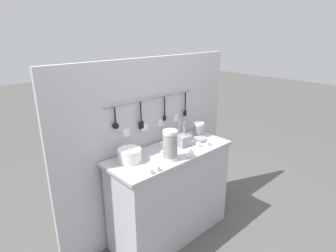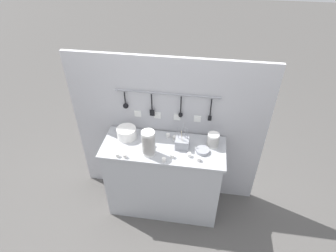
{
  "view_description": "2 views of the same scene",
  "coord_description": "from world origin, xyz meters",
  "px_view_note": "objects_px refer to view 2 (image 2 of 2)",
  "views": [
    {
      "loc": [
        -1.63,
        -1.71,
        1.98
      ],
      "look_at": [
        -0.04,
        -0.01,
        1.17
      ],
      "focal_mm": 30.0,
      "sensor_mm": 36.0,
      "label": 1
    },
    {
      "loc": [
        0.35,
        -2.05,
        2.77
      ],
      "look_at": [
        0.05,
        -0.0,
        1.18
      ],
      "focal_mm": 30.0,
      "sensor_mm": 36.0,
      "label": 2
    }
  ],
  "objects_px": {
    "plate_stack": "(127,133)",
    "cup_edge_far": "(172,156)",
    "cup_back_right": "(199,159)",
    "cup_front_right": "(125,156)",
    "bowl_stack_tall_left": "(148,143)",
    "bowl_stack_short_front": "(213,140)",
    "cup_front_left": "(189,155)",
    "cutlery_caddy": "(182,143)",
    "cup_back_left": "(168,135)",
    "cup_mid_row": "(174,138)",
    "steel_mixing_bowl": "(203,151)",
    "cup_beside_plates": "(118,155)",
    "cup_edge_near": "(164,160)",
    "cup_by_caddy": "(152,145)"
  },
  "relations": [
    {
      "from": "cup_beside_plates",
      "to": "cup_mid_row",
      "type": "relative_size",
      "value": 1.0
    },
    {
      "from": "cup_edge_far",
      "to": "cup_mid_row",
      "type": "height_order",
      "value": "same"
    },
    {
      "from": "cup_front_right",
      "to": "cutlery_caddy",
      "type": "bearing_deg",
      "value": 24.14
    },
    {
      "from": "cup_edge_near",
      "to": "cup_front_left",
      "type": "bearing_deg",
      "value": 24.39
    },
    {
      "from": "cup_edge_far",
      "to": "cup_mid_row",
      "type": "distance_m",
      "value": 0.26
    },
    {
      "from": "bowl_stack_short_front",
      "to": "cup_mid_row",
      "type": "distance_m",
      "value": 0.39
    },
    {
      "from": "cup_back_right",
      "to": "cup_by_caddy",
      "type": "bearing_deg",
      "value": 163.98
    },
    {
      "from": "bowl_stack_short_front",
      "to": "cutlery_caddy",
      "type": "bearing_deg",
      "value": -169.18
    },
    {
      "from": "bowl_stack_short_front",
      "to": "bowl_stack_tall_left",
      "type": "relative_size",
      "value": 0.56
    },
    {
      "from": "steel_mixing_bowl",
      "to": "cutlery_caddy",
      "type": "height_order",
      "value": "cutlery_caddy"
    },
    {
      "from": "steel_mixing_bowl",
      "to": "cup_back_right",
      "type": "height_order",
      "value": "cup_back_right"
    },
    {
      "from": "cup_beside_plates",
      "to": "cup_back_right",
      "type": "bearing_deg",
      "value": 4.44
    },
    {
      "from": "plate_stack",
      "to": "cup_mid_row",
      "type": "bearing_deg",
      "value": 3.84
    },
    {
      "from": "plate_stack",
      "to": "steel_mixing_bowl",
      "type": "relative_size",
      "value": 1.52
    },
    {
      "from": "bowl_stack_short_front",
      "to": "cup_edge_near",
      "type": "relative_size",
      "value": 3.53
    },
    {
      "from": "cup_by_caddy",
      "to": "cup_front_right",
      "type": "bearing_deg",
      "value": -139.67
    },
    {
      "from": "cutlery_caddy",
      "to": "cup_back_right",
      "type": "bearing_deg",
      "value": -44.9
    },
    {
      "from": "cup_by_caddy",
      "to": "cup_beside_plates",
      "type": "relative_size",
      "value": 1.0
    },
    {
      "from": "steel_mixing_bowl",
      "to": "plate_stack",
      "type": "bearing_deg",
      "value": 172.04
    },
    {
      "from": "cup_back_right",
      "to": "cup_front_right",
      "type": "distance_m",
      "value": 0.7
    },
    {
      "from": "bowl_stack_tall_left",
      "to": "cup_back_right",
      "type": "relative_size",
      "value": 6.35
    },
    {
      "from": "bowl_stack_tall_left",
      "to": "cup_back_left",
      "type": "height_order",
      "value": "bowl_stack_tall_left"
    },
    {
      "from": "cup_front_right",
      "to": "plate_stack",
      "type": "bearing_deg",
      "value": 101.45
    },
    {
      "from": "cup_edge_near",
      "to": "cup_by_caddy",
      "type": "height_order",
      "value": "same"
    },
    {
      "from": "steel_mixing_bowl",
      "to": "cup_back_left",
      "type": "xyz_separation_m",
      "value": [
        -0.37,
        0.17,
        0.0
      ]
    },
    {
      "from": "cutlery_caddy",
      "to": "cup_edge_far",
      "type": "bearing_deg",
      "value": -114.67
    },
    {
      "from": "cup_edge_near",
      "to": "cup_by_caddy",
      "type": "xyz_separation_m",
      "value": [
        -0.15,
        0.19,
        0.0
      ]
    },
    {
      "from": "cup_edge_far",
      "to": "cup_back_right",
      "type": "bearing_deg",
      "value": -1.62
    },
    {
      "from": "cutlery_caddy",
      "to": "cup_back_left",
      "type": "relative_size",
      "value": 6.21
    },
    {
      "from": "bowl_stack_tall_left",
      "to": "cup_edge_near",
      "type": "xyz_separation_m",
      "value": [
        0.16,
        -0.09,
        -0.11
      ]
    },
    {
      "from": "cup_back_right",
      "to": "cup_by_caddy",
      "type": "relative_size",
      "value": 1.0
    },
    {
      "from": "cup_edge_far",
      "to": "cup_edge_near",
      "type": "xyz_separation_m",
      "value": [
        -0.07,
        -0.07,
        0.0
      ]
    },
    {
      "from": "plate_stack",
      "to": "cup_edge_near",
      "type": "xyz_separation_m",
      "value": [
        0.43,
        -0.29,
        -0.04
      ]
    },
    {
      "from": "cup_edge_far",
      "to": "cup_mid_row",
      "type": "bearing_deg",
      "value": 92.8
    },
    {
      "from": "steel_mixing_bowl",
      "to": "cup_front_left",
      "type": "bearing_deg",
      "value": -146.49
    },
    {
      "from": "bowl_stack_short_front",
      "to": "cup_front_left",
      "type": "distance_m",
      "value": 0.29
    },
    {
      "from": "cup_front_right",
      "to": "cup_edge_near",
      "type": "bearing_deg",
      "value": 0.0
    },
    {
      "from": "plate_stack",
      "to": "cup_edge_far",
      "type": "relative_size",
      "value": 4.78
    },
    {
      "from": "cutlery_caddy",
      "to": "cup_back_left",
      "type": "distance_m",
      "value": 0.21
    },
    {
      "from": "bowl_stack_short_front",
      "to": "bowl_stack_tall_left",
      "type": "height_order",
      "value": "bowl_stack_tall_left"
    },
    {
      "from": "cup_beside_plates",
      "to": "bowl_stack_short_front",
      "type": "bearing_deg",
      "value": 18.05
    },
    {
      "from": "cutlery_caddy",
      "to": "cup_edge_near",
      "type": "relative_size",
      "value": 6.21
    },
    {
      "from": "bowl_stack_short_front",
      "to": "cup_by_caddy",
      "type": "bearing_deg",
      "value": -170.7
    },
    {
      "from": "bowl_stack_tall_left",
      "to": "cup_front_right",
      "type": "xyz_separation_m",
      "value": [
        -0.22,
        -0.09,
        -0.11
      ]
    },
    {
      "from": "bowl_stack_tall_left",
      "to": "cup_mid_row",
      "type": "distance_m",
      "value": 0.34
    },
    {
      "from": "cup_back_left",
      "to": "cup_mid_row",
      "type": "xyz_separation_m",
      "value": [
        0.07,
        -0.03,
        0.0
      ]
    },
    {
      "from": "cup_back_right",
      "to": "cup_beside_plates",
      "type": "bearing_deg",
      "value": -175.56
    },
    {
      "from": "plate_stack",
      "to": "cup_back_right",
      "type": "bearing_deg",
      "value": -17.32
    },
    {
      "from": "bowl_stack_short_front",
      "to": "cup_edge_far",
      "type": "relative_size",
      "value": 3.53
    },
    {
      "from": "plate_stack",
      "to": "cutlery_caddy",
      "type": "relative_size",
      "value": 0.77
    }
  ]
}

